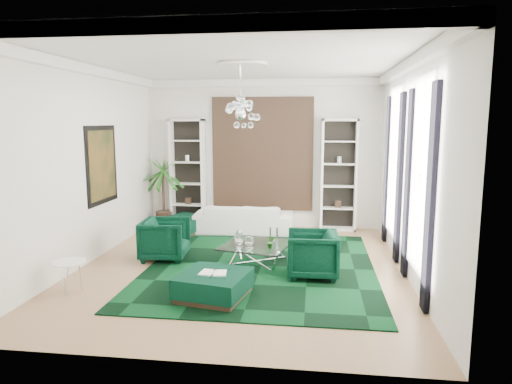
# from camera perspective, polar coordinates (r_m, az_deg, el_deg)

# --- Properties ---
(floor) EXTENTS (6.00, 7.00, 0.02)m
(floor) POSITION_cam_1_polar(r_m,az_deg,el_deg) (8.76, -1.84, -9.41)
(floor) COLOR #A47E56
(floor) RESTS_ON ground
(ceiling) EXTENTS (6.00, 7.00, 0.02)m
(ceiling) POSITION_cam_1_polar(r_m,az_deg,el_deg) (8.40, -1.97, 16.20)
(ceiling) COLOR white
(ceiling) RESTS_ON ground
(wall_back) EXTENTS (6.00, 0.02, 3.80)m
(wall_back) POSITION_cam_1_polar(r_m,az_deg,el_deg) (11.83, 0.83, 4.78)
(wall_back) COLOR silver
(wall_back) RESTS_ON ground
(wall_front) EXTENTS (6.00, 0.02, 3.80)m
(wall_front) POSITION_cam_1_polar(r_m,az_deg,el_deg) (4.96, -8.43, -0.86)
(wall_front) COLOR silver
(wall_front) RESTS_ON ground
(wall_left) EXTENTS (0.02, 7.00, 3.80)m
(wall_left) POSITION_cam_1_polar(r_m,az_deg,el_deg) (9.33, -20.49, 3.16)
(wall_left) COLOR silver
(wall_left) RESTS_ON ground
(wall_right) EXTENTS (0.02, 7.00, 3.80)m
(wall_right) POSITION_cam_1_polar(r_m,az_deg,el_deg) (8.43, 18.76, 2.70)
(wall_right) COLOR silver
(wall_right) RESTS_ON ground
(crown_molding) EXTENTS (6.00, 7.00, 0.18)m
(crown_molding) POSITION_cam_1_polar(r_m,az_deg,el_deg) (8.38, -1.97, 15.46)
(crown_molding) COLOR white
(crown_molding) RESTS_ON ceiling
(ceiling_medallion) EXTENTS (0.90, 0.90, 0.05)m
(ceiling_medallion) POSITION_cam_1_polar(r_m,az_deg,el_deg) (8.69, -1.64, 15.69)
(ceiling_medallion) COLOR white
(ceiling_medallion) RESTS_ON ceiling
(tapestry) EXTENTS (2.50, 0.06, 2.80)m
(tapestry) POSITION_cam_1_polar(r_m,az_deg,el_deg) (11.78, 0.81, 4.76)
(tapestry) COLOR black
(tapestry) RESTS_ON wall_back
(shelving_left) EXTENTS (0.90, 0.38, 2.80)m
(shelving_left) POSITION_cam_1_polar(r_m,az_deg,el_deg) (12.06, -8.53, 2.37)
(shelving_left) COLOR white
(shelving_left) RESTS_ON floor
(shelving_right) EXTENTS (0.90, 0.38, 2.80)m
(shelving_right) POSITION_cam_1_polar(r_m,az_deg,el_deg) (11.62, 10.32, 2.09)
(shelving_right) COLOR white
(shelving_right) RESTS_ON floor
(painting) EXTENTS (0.04, 1.30, 1.60)m
(painting) POSITION_cam_1_polar(r_m,az_deg,el_deg) (9.85, -18.65, 3.23)
(painting) COLOR black
(painting) RESTS_ON wall_left
(window_near) EXTENTS (0.03, 1.10, 2.90)m
(window_near) POSITION_cam_1_polar(r_m,az_deg,el_deg) (7.55, 19.94, 1.98)
(window_near) COLOR white
(window_near) RESTS_ON wall_right
(curtain_near_a) EXTENTS (0.07, 0.30, 3.25)m
(curtain_near_a) POSITION_cam_1_polar(r_m,az_deg,el_deg) (6.82, 20.95, -0.87)
(curtain_near_a) COLOR black
(curtain_near_a) RESTS_ON floor
(curtain_near_b) EXTENTS (0.07, 0.30, 3.25)m
(curtain_near_b) POSITION_cam_1_polar(r_m,az_deg,el_deg) (8.33, 18.47, 0.91)
(curtain_near_b) COLOR black
(curtain_near_b) RESTS_ON floor
(window_far) EXTENTS (0.03, 1.10, 2.90)m
(window_far) POSITION_cam_1_polar(r_m,az_deg,el_deg) (9.89, 16.96, 3.62)
(window_far) COLOR white
(window_far) RESTS_ON wall_right
(curtain_far_a) EXTENTS (0.07, 0.30, 3.25)m
(curtain_far_a) POSITION_cam_1_polar(r_m,az_deg,el_deg) (9.15, 17.47, 1.63)
(curtain_far_a) COLOR black
(curtain_far_a) RESTS_ON floor
(curtain_far_b) EXTENTS (0.07, 0.30, 3.25)m
(curtain_far_b) POSITION_cam_1_polar(r_m,az_deg,el_deg) (10.67, 16.03, 2.66)
(curtain_far_b) COLOR black
(curtain_far_b) RESTS_ON floor
(rug) EXTENTS (4.20, 5.00, 0.02)m
(rug) POSITION_cam_1_polar(r_m,az_deg,el_deg) (8.77, 0.67, -9.24)
(rug) COLOR black
(rug) RESTS_ON floor
(sofa) EXTENTS (2.44, 1.05, 0.70)m
(sofa) POSITION_cam_1_polar(r_m,az_deg,el_deg) (11.31, -1.57, -3.35)
(sofa) COLOR white
(sofa) RESTS_ON floor
(armchair_left) EXTENTS (0.95, 0.93, 0.81)m
(armchair_left) POSITION_cam_1_polar(r_m,az_deg,el_deg) (9.31, -11.29, -5.81)
(armchair_left) COLOR black
(armchair_left) RESTS_ON floor
(armchair_right) EXTENTS (0.93, 0.90, 0.81)m
(armchair_right) POSITION_cam_1_polar(r_m,az_deg,el_deg) (8.19, 7.04, -7.72)
(armchair_right) COLOR black
(armchair_right) RESTS_ON floor
(coffee_table) EXTENTS (1.43, 1.43, 0.41)m
(coffee_table) POSITION_cam_1_polar(r_m,az_deg,el_deg) (8.80, 0.04, -7.84)
(coffee_table) COLOR white
(coffee_table) RESTS_ON floor
(ottoman_side) EXTENTS (1.18, 1.18, 0.40)m
(ottoman_side) POSITION_cam_1_polar(r_m,az_deg,el_deg) (11.48, -8.69, -4.03)
(ottoman_side) COLOR black
(ottoman_side) RESTS_ON floor
(ottoman_front) EXTENTS (1.18, 1.18, 0.40)m
(ottoman_front) POSITION_cam_1_polar(r_m,az_deg,el_deg) (7.27, -5.32, -11.58)
(ottoman_front) COLOR black
(ottoman_front) RESTS_ON floor
(book) EXTENTS (0.42, 0.28, 0.03)m
(book) POSITION_cam_1_polar(r_m,az_deg,el_deg) (7.20, -5.35, -9.97)
(book) COLOR white
(book) RESTS_ON ottoman_front
(side_table) EXTENTS (0.64, 0.64, 0.50)m
(side_table) POSITION_cam_1_polar(r_m,az_deg,el_deg) (8.03, -22.23, -9.85)
(side_table) COLOR white
(side_table) RESTS_ON floor
(palm) EXTENTS (1.71, 1.71, 2.40)m
(palm) POSITION_cam_1_polar(r_m,az_deg,el_deg) (12.12, -11.54, 1.37)
(palm) COLOR #21641A
(palm) RESTS_ON floor
(chandelier) EXTENTS (1.03, 1.03, 0.72)m
(chandelier) POSITION_cam_1_polar(r_m,az_deg,el_deg) (8.41, -1.94, 9.63)
(chandelier) COLOR white
(chandelier) RESTS_ON ceiling
(table_plant) EXTENTS (0.16, 0.14, 0.24)m
(table_plant) POSITION_cam_1_polar(r_m,az_deg,el_deg) (8.44, 1.85, -6.27)
(table_plant) COLOR #21641A
(table_plant) RESTS_ON coffee_table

